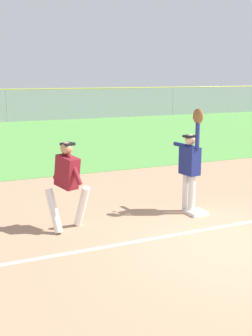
{
  "coord_description": "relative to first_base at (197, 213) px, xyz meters",
  "views": [
    {
      "loc": [
        -4.83,
        -5.92,
        2.94
      ],
      "look_at": [
        -1.09,
        2.26,
        1.05
      ],
      "focal_mm": 47.21,
      "sensor_mm": 36.0,
      "label": 1
    }
  ],
  "objects": [
    {
      "name": "ground_plane",
      "position": [
        -0.34,
        -1.73,
        -0.04
      ],
      "size": [
        74.54,
        74.54,
        0.0
      ],
      "primitive_type": "plane",
      "color": "tan"
    },
    {
      "name": "outfield_grass",
      "position": [
        -0.34,
        13.0,
        -0.04
      ],
      "size": [
        48.81,
        16.39,
        0.01
      ],
      "primitive_type": "cube",
      "color": "#549342",
      "rests_on": "ground_plane"
    },
    {
      "name": "chalk_foul_line",
      "position": [
        -4.0,
        -0.9,
        -0.04
      ],
      "size": [
        12.0,
        0.17,
        0.01
      ],
      "primitive_type": "cube",
      "rotation": [
        0.0,
        0.0,
        0.01
      ],
      "color": "white",
      "rests_on": "ground_plane"
    },
    {
      "name": "first_base",
      "position": [
        0.0,
        0.0,
        0.0
      ],
      "size": [
        0.38,
        0.38,
        0.08
      ],
      "primitive_type": "cube",
      "rotation": [
        0.0,
        0.0,
        0.0
      ],
      "color": "white",
      "rests_on": "ground_plane"
    },
    {
      "name": "fielder",
      "position": [
        -0.07,
        0.2,
        1.08
      ],
      "size": [
        0.31,
        0.9,
        2.28
      ],
      "rotation": [
        0.0,
        0.0,
        3.26
      ],
      "color": "silver",
      "rests_on": "ground_plane"
    },
    {
      "name": "runner",
      "position": [
        -2.8,
        0.24,
        0.96
      ],
      "size": [
        0.88,
        0.82,
        1.72
      ],
      "rotation": [
        0.0,
        0.0,
        0.37
      ],
      "color": "white",
      "rests_on": "ground_plane"
    },
    {
      "name": "baseball",
      "position": [
        0.0,
        0.24,
        2.02
      ],
      "size": [
        0.07,
        0.07,
        0.07
      ],
      "primitive_type": "sphere",
      "color": "white"
    },
    {
      "name": "outfield_fence",
      "position": [
        -0.34,
        21.2,
        1.01
      ],
      "size": [
        48.89,
        0.08,
        2.1
      ],
      "color": "#93999E",
      "rests_on": "ground_plane"
    },
    {
      "name": "parked_car_silver",
      "position": [
        1.15,
        25.9,
        0.63
      ],
      "size": [
        4.41,
        2.13,
        1.25
      ],
      "rotation": [
        0.0,
        0.0,
        0.0
      ],
      "color": "#B7B7BC",
      "rests_on": "ground_plane"
    },
    {
      "name": "parked_car_blue",
      "position": [
        7.89,
        25.67,
        0.63
      ],
      "size": [
        4.58,
        2.48,
        1.25
      ],
      "rotation": [
        0.0,
        0.0,
        -0.11
      ],
      "color": "#23389E",
      "rests_on": "ground_plane"
    }
  ]
}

